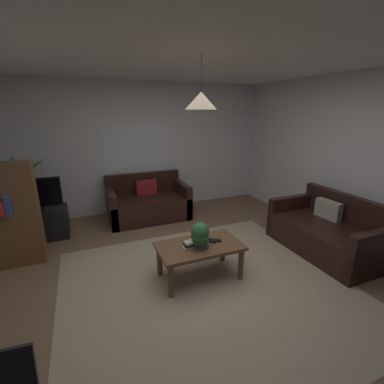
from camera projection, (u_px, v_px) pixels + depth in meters
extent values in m
cube|color=brown|center=(201.00, 280.00, 3.35)|extent=(5.06, 5.53, 0.02)
cube|color=tan|center=(208.00, 288.00, 3.17)|extent=(3.29, 3.04, 0.01)
cube|color=silver|center=(145.00, 148.00, 5.45)|extent=(5.18, 0.06, 2.56)
cube|color=silver|center=(362.00, 163.00, 3.91)|extent=(0.06, 5.53, 2.56)
cube|color=white|center=(204.00, 51.00, 2.60)|extent=(5.06, 5.53, 0.02)
cube|color=white|center=(136.00, 152.00, 5.37)|extent=(1.27, 0.01, 1.02)
cube|color=black|center=(148.00, 208.00, 5.20)|extent=(1.49, 0.90, 0.42)
cube|color=black|center=(143.00, 182.00, 5.43)|extent=(1.49, 0.12, 0.40)
cube|color=black|center=(112.00, 207.00, 4.92)|extent=(0.12, 0.90, 0.64)
cube|color=black|center=(182.00, 198.00, 5.42)|extent=(0.12, 0.90, 0.64)
cube|color=maroon|center=(146.00, 187.00, 5.30)|extent=(0.40, 0.14, 0.28)
cube|color=black|center=(325.00, 238.00, 3.96)|extent=(0.90, 1.56, 0.42)
cube|color=black|center=(349.00, 208.00, 3.99)|extent=(0.12, 1.56, 0.40)
cube|color=black|center=(291.00, 214.00, 4.57)|extent=(0.90, 0.12, 0.64)
cube|color=black|center=(375.00, 255.00, 3.29)|extent=(0.90, 0.12, 0.64)
cube|color=#B7AD9E|center=(328.00, 210.00, 4.11)|extent=(0.15, 0.41, 0.28)
cube|color=brown|center=(200.00, 246.00, 3.28)|extent=(1.02, 0.58, 0.04)
cylinder|color=brown|center=(171.00, 281.00, 2.97)|extent=(0.07, 0.07, 0.41)
cylinder|color=brown|center=(241.00, 264.00, 3.30)|extent=(0.07, 0.07, 0.41)
cylinder|color=brown|center=(160.00, 261.00, 3.38)|extent=(0.07, 0.07, 0.41)
cylinder|color=brown|center=(223.00, 247.00, 3.71)|extent=(0.07, 0.07, 0.41)
cube|color=beige|center=(189.00, 246.00, 3.21)|extent=(0.16, 0.12, 0.02)
cube|color=black|center=(190.00, 244.00, 3.22)|extent=(0.16, 0.12, 0.03)
cube|color=beige|center=(191.00, 242.00, 3.20)|extent=(0.15, 0.13, 0.03)
cube|color=black|center=(215.00, 240.00, 3.37)|extent=(0.16, 0.13, 0.02)
cube|color=black|center=(210.00, 241.00, 3.35)|extent=(0.15, 0.14, 0.02)
cylinder|color=#4C4C51|center=(201.00, 244.00, 3.21)|extent=(0.18, 0.18, 0.08)
sphere|color=#2D6B33|center=(200.00, 236.00, 3.14)|extent=(0.21, 0.21, 0.21)
sphere|color=#2D6B33|center=(200.00, 231.00, 3.13)|extent=(0.22, 0.22, 0.22)
cube|color=black|center=(38.00, 224.00, 4.34)|extent=(0.90, 0.44, 0.50)
cube|color=black|center=(32.00, 193.00, 4.16)|extent=(0.83, 0.05, 0.46)
cube|color=black|center=(32.00, 194.00, 4.14)|extent=(0.79, 0.00, 0.42)
cube|color=black|center=(35.00, 209.00, 4.24)|extent=(0.24, 0.16, 0.04)
cylinder|color=#4C4C51|center=(33.00, 220.00, 4.76)|extent=(0.32, 0.32, 0.30)
cylinder|color=brown|center=(28.00, 193.00, 4.61)|extent=(0.05, 0.05, 0.72)
cone|color=#3D7F3D|center=(34.00, 165.00, 4.52)|extent=(0.42, 0.17, 0.31)
cone|color=#3D7F3D|center=(31.00, 162.00, 4.68)|extent=(0.27, 0.47, 0.38)
cone|color=#3D7F3D|center=(15.00, 162.00, 4.57)|extent=(0.34, 0.45, 0.44)
cone|color=#3D7F3D|center=(12.00, 166.00, 4.43)|extent=(0.38, 0.15, 0.31)
cone|color=#3D7F3D|center=(14.00, 167.00, 4.30)|extent=(0.27, 0.39, 0.38)
cone|color=#3D7F3D|center=(28.00, 167.00, 4.33)|extent=(0.28, 0.49, 0.39)
cube|color=brown|center=(9.00, 216.00, 3.48)|extent=(0.70, 0.22, 1.40)
cube|color=#B22D2D|center=(3.00, 208.00, 3.32)|extent=(0.05, 0.16, 0.18)
cube|color=#2D4C8C|center=(8.00, 205.00, 3.34)|extent=(0.05, 0.16, 0.24)
cylinder|color=black|center=(202.00, 73.00, 2.71)|extent=(0.01, 0.01, 0.36)
cone|color=tan|center=(201.00, 101.00, 2.79)|extent=(0.34, 0.34, 0.18)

